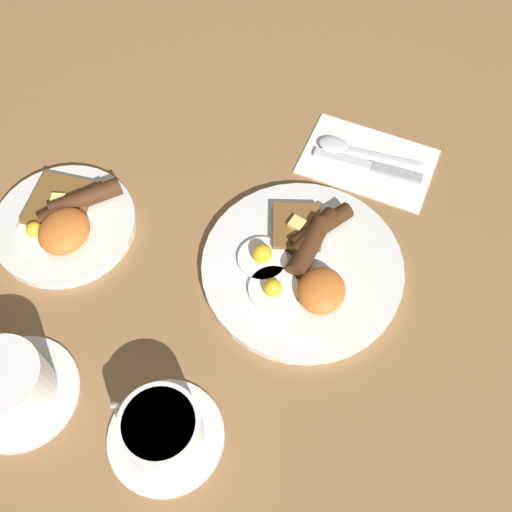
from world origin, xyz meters
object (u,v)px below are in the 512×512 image
(teacup_near, at_px, (162,430))
(spoon, at_px, (344,147))
(breakfast_plate_far, at_px, (65,221))
(teacup_far, at_px, (9,384))
(knife, at_px, (373,166))
(breakfast_plate_near, at_px, (303,264))

(teacup_near, relative_size, spoon, 0.85)
(breakfast_plate_far, distance_m, teacup_near, 0.35)
(teacup_far, height_order, spoon, teacup_far)
(knife, bearing_deg, teacup_far, 55.52)
(teacup_far, relative_size, knife, 0.86)
(knife, height_order, spoon, spoon)
(breakfast_plate_near, distance_m, knife, 0.21)
(teacup_near, relative_size, knife, 0.81)
(breakfast_plate_near, height_order, spoon, breakfast_plate_near)
(breakfast_plate_near, relative_size, teacup_far, 1.86)
(breakfast_plate_near, height_order, teacup_near, teacup_near)
(breakfast_plate_near, distance_m, breakfast_plate_far, 0.35)
(breakfast_plate_near, bearing_deg, spoon, 1.65)
(teacup_near, height_order, knife, teacup_near)
(knife, bearing_deg, teacup_near, 73.57)
(teacup_far, bearing_deg, knife, -32.72)
(breakfast_plate_far, relative_size, spoon, 1.24)
(breakfast_plate_near, xyz_separation_m, teacup_far, (-0.30, 0.28, 0.02))
(knife, xyz_separation_m, spoon, (0.02, 0.05, 0.00))
(teacup_far, relative_size, spoon, 0.91)
(breakfast_plate_near, xyz_separation_m, knife, (0.21, -0.05, -0.01))
(breakfast_plate_far, bearing_deg, knife, -56.18)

